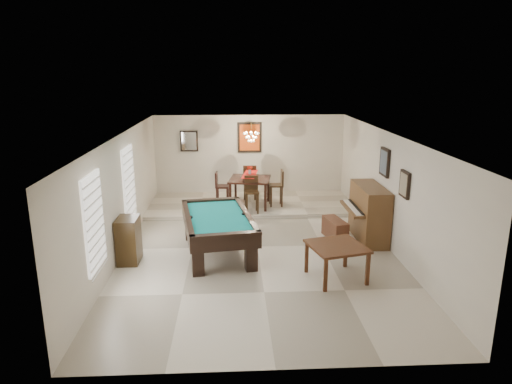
{
  "coord_description": "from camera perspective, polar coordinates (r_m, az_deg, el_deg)",
  "views": [
    {
      "loc": [
        -0.55,
        -9.85,
        3.96
      ],
      "look_at": [
        0.0,
        0.6,
        1.15
      ],
      "focal_mm": 32.0,
      "sensor_mm": 36.0,
      "label": 1
    }
  ],
  "objects": [
    {
      "name": "square_table",
      "position": [
        9.11,
        9.99,
        -8.59
      ],
      "size": [
        1.22,
        1.22,
        0.69
      ],
      "primitive_type": null,
      "rotation": [
        0.0,
        0.0,
        0.25
      ],
      "color": "#381C0E",
      "rests_on": "ground_plane"
    },
    {
      "name": "window_left_front",
      "position": [
        8.42,
        -19.59,
        -3.56
      ],
      "size": [
        0.06,
        1.0,
        1.7
      ],
      "primitive_type": "cube",
      "color": "white",
      "rests_on": "wall_left"
    },
    {
      "name": "wall_right",
      "position": [
        10.8,
        16.27,
        0.16
      ],
      "size": [
        0.04,
        9.0,
        2.6
      ],
      "primitive_type": "cube",
      "color": "silver",
      "rests_on": "ground_plane"
    },
    {
      "name": "upright_piano",
      "position": [
        11.17,
        13.2,
        -2.58
      ],
      "size": [
        0.88,
        1.58,
        1.32
      ],
      "primitive_type": null,
      "color": "brown",
      "rests_on": "ground_plane"
    },
    {
      "name": "apothecary_chest",
      "position": [
        10.04,
        -15.64,
        -5.8
      ],
      "size": [
        0.43,
        0.65,
        0.97
      ],
      "primitive_type": "cube",
      "color": "black",
      "rests_on": "ground_plane"
    },
    {
      "name": "dining_chair_north",
      "position": [
        13.95,
        -0.78,
        1.32
      ],
      "size": [
        0.41,
        0.41,
        1.07
      ],
      "primitive_type": null,
      "rotation": [
        0.0,
        0.0,
        3.1
      ],
      "color": "black",
      "rests_on": "dining_step"
    },
    {
      "name": "back_painting",
      "position": [
        14.47,
        -0.82,
        6.84
      ],
      "size": [
        0.75,
        0.06,
        0.95
      ],
      "primitive_type": "cube",
      "color": "#D84C14",
      "rests_on": "wall_back"
    },
    {
      "name": "ground_plane",
      "position": [
        10.63,
        0.17,
        -6.89
      ],
      "size": [
        6.0,
        9.0,
        0.02
      ],
      "primitive_type": "cube",
      "color": "beige"
    },
    {
      "name": "flower_vase",
      "position": [
        13.06,
        -0.78,
        2.79
      ],
      "size": [
        0.2,
        0.2,
        0.26
      ],
      "primitive_type": null,
      "rotation": [
        0.0,
        0.0,
        0.32
      ],
      "color": "red",
      "rests_on": "dining_table"
    },
    {
      "name": "dining_chair_south",
      "position": [
        12.55,
        -0.53,
        -0.36
      ],
      "size": [
        0.4,
        0.4,
        1.02
      ],
      "primitive_type": null,
      "rotation": [
        0.0,
        0.0,
        0.05
      ],
      "color": "black",
      "rests_on": "dining_step"
    },
    {
      "name": "piano_bench",
      "position": [
        11.21,
        9.84,
        -4.58
      ],
      "size": [
        0.51,
        0.91,
        0.48
      ],
      "primitive_type": "cube",
      "rotation": [
        0.0,
        0.0,
        0.21
      ],
      "color": "#592E1D",
      "rests_on": "ground_plane"
    },
    {
      "name": "dining_chair_west",
      "position": [
        13.22,
        -4.22,
        0.36
      ],
      "size": [
        0.4,
        0.4,
        1.01
      ],
      "primitive_type": null,
      "rotation": [
        0.0,
        0.0,
        1.49
      ],
      "color": "black",
      "rests_on": "dining_step"
    },
    {
      "name": "wall_left",
      "position": [
        10.49,
        -16.41,
        -0.28
      ],
      "size": [
        0.04,
        9.0,
        2.6
      ],
      "primitive_type": "cube",
      "color": "silver",
      "rests_on": "ground_plane"
    },
    {
      "name": "right_picture_lower",
      "position": [
        9.79,
        18.1,
        0.92
      ],
      "size": [
        0.06,
        0.45,
        0.55
      ],
      "primitive_type": "cube",
      "color": "gray",
      "rests_on": "wall_right"
    },
    {
      "name": "window_left_rear",
      "position": [
        11.03,
        -15.6,
        1.04
      ],
      "size": [
        0.06,
        1.0,
        1.7
      ],
      "primitive_type": "cube",
      "color": "white",
      "rests_on": "wall_left"
    },
    {
      "name": "wall_back",
      "position": [
        14.61,
        -0.81,
        4.53
      ],
      "size": [
        6.0,
        0.04,
        2.6
      ],
      "primitive_type": "cube",
      "color": "silver",
      "rests_on": "ground_plane"
    },
    {
      "name": "back_mirror",
      "position": [
        14.54,
        -8.37,
        6.32
      ],
      "size": [
        0.55,
        0.06,
        0.65
      ],
      "primitive_type": "cube",
      "color": "white",
      "rests_on": "wall_back"
    },
    {
      "name": "pool_table",
      "position": [
        10.16,
        -4.78,
        -5.36
      ],
      "size": [
        1.79,
        2.78,
        0.86
      ],
      "primitive_type": null,
      "rotation": [
        0.0,
        0.0,
        0.16
      ],
      "color": "black",
      "rests_on": "ground_plane"
    },
    {
      "name": "right_picture_upper",
      "position": [
        10.94,
        15.8,
        3.6
      ],
      "size": [
        0.06,
        0.55,
        0.65
      ],
      "primitive_type": "cube",
      "color": "slate",
      "rests_on": "wall_right"
    },
    {
      "name": "dining_chair_east",
      "position": [
        13.22,
        2.52,
        0.5
      ],
      "size": [
        0.39,
        0.39,
        1.05
      ],
      "primitive_type": null,
      "rotation": [
        0.0,
        0.0,
        -1.56
      ],
      "color": "black",
      "rests_on": "dining_step"
    },
    {
      "name": "dining_table",
      "position": [
        13.2,
        -0.77,
        0.24
      ],
      "size": [
        1.3,
        1.3,
        0.94
      ],
      "primitive_type": null,
      "rotation": [
        0.0,
        0.0,
        -0.16
      ],
      "color": "black",
      "rests_on": "dining_step"
    },
    {
      "name": "wall_front",
      "position": [
        6.0,
        2.63,
        -11.29
      ],
      "size": [
        6.0,
        0.04,
        2.6
      ],
      "primitive_type": "cube",
      "color": "silver",
      "rests_on": "ground_plane"
    },
    {
      "name": "chandelier",
      "position": [
        13.18,
        -0.6,
        7.35
      ],
      "size": [
        0.44,
        0.44,
        0.6
      ],
      "primitive_type": null,
      "color": "#FFE5B2",
      "rests_on": "ceiling"
    },
    {
      "name": "ceiling",
      "position": [
        9.96,
        0.18,
        7.18
      ],
      "size": [
        6.0,
        9.0,
        0.04
      ],
      "primitive_type": "cube",
      "color": "white",
      "rests_on": "wall_back"
    },
    {
      "name": "dining_step",
      "position": [
        13.68,
        -0.59,
        -1.54
      ],
      "size": [
        6.0,
        2.5,
        0.12
      ],
      "primitive_type": "cube",
      "color": "beige",
      "rests_on": "ground_plane"
    }
  ]
}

